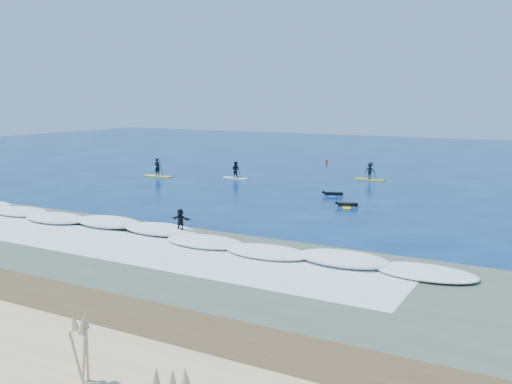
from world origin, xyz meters
The scene contains 11 objects.
ground centered at (0.00, 0.00, 0.00)m, with size 160.00×160.00×0.00m, color #041B4C.
shallow_water centered at (0.00, -14.00, 0.01)m, with size 90.00×13.00×0.01m, color #3D5343.
breaking_wave centered at (0.00, -10.00, 0.00)m, with size 40.00×6.00×0.30m, color white.
whitewater centered at (0.00, -13.00, 0.00)m, with size 34.00×5.00×0.02m, color silver.
sup_paddler_left centered at (-14.50, 9.63, 0.69)m, with size 3.18×0.99×2.20m.
sup_paddler_center centered at (-6.76, 12.28, 0.74)m, with size 2.84×0.79×1.98m.
sup_paddler_right centered at (5.26, 17.85, 0.79)m, with size 2.92×0.81×2.04m.
prone_paddler_near centered at (8.14, 3.56, 0.15)m, with size 1.65×2.19×0.45m.
prone_paddler_far centered at (5.48, 7.48, 0.16)m, with size 1.71×2.26×0.46m.
wave_surfer centered at (2.61, -9.43, 0.83)m, with size 2.06×0.68×1.47m.
marker_buoy centered at (-3.64, 28.49, 0.30)m, with size 0.29×0.29×0.69m.
Camera 1 is at (22.49, -35.90, 8.13)m, focal length 40.00 mm.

